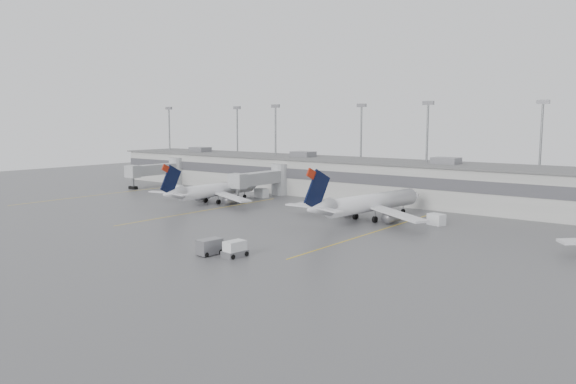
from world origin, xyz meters
The scene contains 17 objects.
ground centered at (0.00, 0.00, 0.00)m, with size 260.00×260.00×0.00m, color #4E4E50.
terminal centered at (-0.01, 57.98, 4.17)m, with size 152.00×17.00×9.45m.
light_masts centered at (0.00, 63.75, 12.03)m, with size 142.40×8.00×20.60m.
jet_bridge_left centered at (-55.50, 45.72, 3.87)m, with size 4.00×17.20×7.00m.
jet_bridge_right centered at (-20.50, 45.72, 3.87)m, with size 4.00×17.20×7.00m.
stand_markings centered at (0.00, 24.00, 0.01)m, with size 105.25×40.00×0.01m.
jet_mid_left centered at (-22.92, 31.44, 2.72)m, with size 24.12×27.01×8.75m.
jet_mid_right centered at (11.77, 33.11, 3.01)m, with size 26.40×29.80×9.68m.
baggage_tug centered at (11.62, 1.23, 0.77)m, with size 2.26×3.24×1.97m.
baggage_cart centered at (8.42, 0.03, 1.04)m, with size 2.06×3.25×1.99m.
gse_uld_a centered at (-41.51, 37.77, 0.89)m, with size 2.53×1.68×1.79m, color silver.
gse_uld_b centered at (-20.87, 43.89, 0.98)m, with size 2.76×1.84×1.95m, color silver.
gse_uld_c centered at (22.54, 36.52, 0.91)m, with size 2.57×1.71×1.82m, color silver.
gse_loader centered at (-34.17, 43.19, 1.01)m, with size 2.01×3.22×2.01m, color slate.
cone_a centered at (-55.82, 36.83, 0.32)m, with size 0.40×0.40×0.64m, color #FB3C05.
cone_b centered at (-23.85, 37.69, 0.37)m, with size 0.46×0.46×0.73m, color #FB3C05.
cone_c centered at (19.31, 41.47, 0.32)m, with size 0.40×0.40×0.64m, color #FB3C05.
Camera 1 is at (58.41, -47.90, 16.65)m, focal length 35.00 mm.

